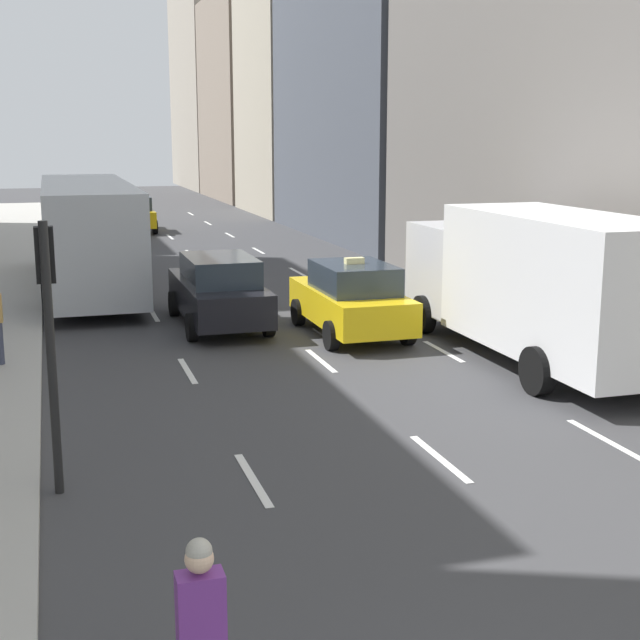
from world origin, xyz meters
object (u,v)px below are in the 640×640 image
skateboarder (202,635)px  traffic_light_pole (48,313)px  sedan_black_near (219,290)px  box_truck (536,281)px  taxi_second (351,298)px  taxi_lead (133,214)px  city_bus (87,232)px

skateboarder → traffic_light_pole: bearing=100.0°
traffic_light_pole → sedan_black_near: bearing=67.7°
box_truck → skateboarder: (-8.55, -9.90, -0.75)m
box_truck → sedan_black_near: bearing=136.2°
box_truck → taxi_second: bearing=128.8°
taxi_lead → taxi_second: bearing=-83.5°
city_bus → skateboarder: 21.59m
skateboarder → city_bus: bearing=89.6°
city_bus → box_truck: 14.39m
traffic_light_pole → city_bus: bearing=85.9°
city_bus → box_truck: (8.41, -11.67, -0.08)m
taxi_second → traffic_light_pole: 10.39m
taxi_lead → sedan_black_near: bearing=-90.0°
taxi_lead → city_bus: 16.77m
taxi_lead → traffic_light_pole: traffic_light_pole is taller
sedan_black_near → traffic_light_pole: bearing=-112.3°
sedan_black_near → taxi_lead: bearing=90.0°
taxi_lead → taxi_second: same height
taxi_lead → traffic_light_pole: bearing=-96.9°
taxi_second → skateboarder: bearing=-113.2°
sedan_black_near → traffic_light_pole: size_ratio=1.36×
taxi_lead → traffic_light_pole: 32.72m
taxi_second → sedan_black_near: (-2.80, 1.89, 0.02)m
sedan_black_near → box_truck: box_truck is taller
box_truck → traffic_light_pole: bearing=-155.9°
sedan_black_near → taxi_second: bearing=-34.0°
taxi_lead → skateboarder: (-2.95, -38.08, 0.08)m
city_bus → skateboarder: bearing=-90.4°
taxi_lead → city_bus: (-2.81, -16.51, 0.91)m
taxi_second → traffic_light_pole: bearing=-131.1°
box_truck → skateboarder: box_truck is taller
taxi_lead → box_truck: box_truck is taller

